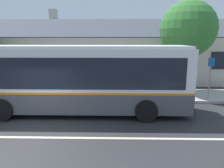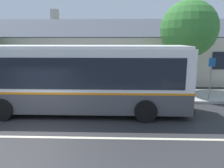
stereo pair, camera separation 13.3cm
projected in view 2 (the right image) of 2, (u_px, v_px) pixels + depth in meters
The scene contains 7 objects.
ground_plane at pixel (31, 137), 8.12m from camera, with size 300.00×300.00×0.00m, color #2D2D30.
sidewalk_far at pixel (68, 95), 13.98m from camera, with size 60.00×3.00×0.15m, color #ADAAA3.
lane_divider_stripe at pixel (31, 137), 8.12m from camera, with size 60.00×0.16×0.01m, color beige.
community_building at pixel (116, 56), 21.34m from camera, with size 22.82×10.12×6.47m.
transit_bus at pixel (74, 77), 10.57m from camera, with size 10.98×2.79×3.28m.
street_tree_primary at pixel (187, 31), 13.97m from camera, with size 3.61×3.61×6.02m.
bus_stop_sign at pixel (211, 74), 12.40m from camera, with size 0.36×0.07×2.40m.
Camera 2 is at (3.27, -7.45, 3.58)m, focal length 35.00 mm.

